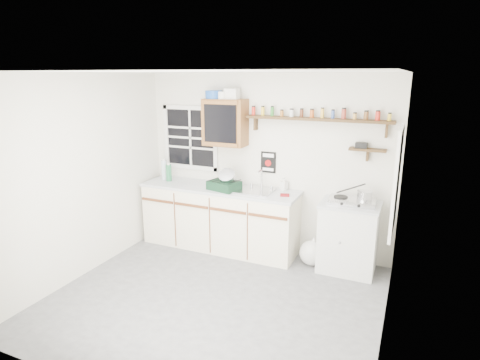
% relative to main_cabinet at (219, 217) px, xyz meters
% --- Properties ---
extents(room, '(3.64, 3.24, 2.54)m').
position_rel_main_cabinet_xyz_m(room, '(0.58, -1.30, 0.79)').
color(room, '#4D4D50').
rests_on(room, ground).
extents(main_cabinet, '(2.31, 0.63, 0.92)m').
position_rel_main_cabinet_xyz_m(main_cabinet, '(0.00, 0.00, 0.00)').
color(main_cabinet, beige).
rests_on(main_cabinet, floor).
extents(right_cabinet, '(0.73, 0.57, 0.91)m').
position_rel_main_cabinet_xyz_m(right_cabinet, '(1.83, 0.03, -0.01)').
color(right_cabinet, silver).
rests_on(right_cabinet, floor).
extents(sink, '(0.52, 0.44, 0.29)m').
position_rel_main_cabinet_xyz_m(sink, '(0.54, 0.01, 0.47)').
color(sink, '#B6B6BB').
rests_on(sink, main_cabinet).
extents(upper_cabinet, '(0.60, 0.32, 0.65)m').
position_rel_main_cabinet_xyz_m(upper_cabinet, '(0.03, 0.14, 1.36)').
color(upper_cabinet, brown).
rests_on(upper_cabinet, wall_back).
extents(upper_cabinet_clutter, '(0.49, 0.24, 0.14)m').
position_rel_main_cabinet_xyz_m(upper_cabinet_clutter, '(-0.03, 0.14, 1.75)').
color(upper_cabinet_clutter, '#18479F').
rests_on(upper_cabinet_clutter, upper_cabinet).
extents(spice_shelf, '(1.91, 0.18, 0.35)m').
position_rel_main_cabinet_xyz_m(spice_shelf, '(1.31, 0.21, 1.47)').
color(spice_shelf, '#311F0D').
rests_on(spice_shelf, wall_back).
extents(secondary_shelf, '(0.45, 0.16, 0.24)m').
position_rel_main_cabinet_xyz_m(secondary_shelf, '(1.94, 0.22, 1.12)').
color(secondary_shelf, '#311F0D').
rests_on(secondary_shelf, wall_back).
extents(warning_sign, '(0.22, 0.02, 0.30)m').
position_rel_main_cabinet_xyz_m(warning_sign, '(0.63, 0.29, 0.82)').
color(warning_sign, black).
rests_on(warning_sign, wall_back).
extents(window_back, '(0.93, 0.03, 0.98)m').
position_rel_main_cabinet_xyz_m(window_back, '(-0.62, 0.29, 1.09)').
color(window_back, black).
rests_on(window_back, wall_back).
extents(window_right, '(0.03, 0.78, 1.08)m').
position_rel_main_cabinet_xyz_m(window_right, '(2.37, -0.75, 0.99)').
color(window_right, black).
rests_on(window_right, wall_back).
extents(water_bottles, '(0.20, 0.13, 0.33)m').
position_rel_main_cabinet_xyz_m(water_bottles, '(-0.91, 0.03, 0.60)').
color(water_bottles, silver).
rests_on(water_bottles, main_cabinet).
extents(dish_rack, '(0.47, 0.39, 0.31)m').
position_rel_main_cabinet_xyz_m(dish_rack, '(0.14, -0.08, 0.56)').
color(dish_rack, black).
rests_on(dish_rack, main_cabinet).
extents(soap_bottle, '(0.11, 0.11, 0.18)m').
position_rel_main_cabinet_xyz_m(soap_bottle, '(0.90, 0.22, 0.55)').
color(soap_bottle, silver).
rests_on(soap_bottle, main_cabinet).
extents(rag, '(0.15, 0.13, 0.02)m').
position_rel_main_cabinet_xyz_m(rag, '(0.99, -0.03, 0.47)').
color(rag, maroon).
rests_on(rag, main_cabinet).
extents(hotplate, '(0.58, 0.32, 0.08)m').
position_rel_main_cabinet_xyz_m(hotplate, '(1.85, 0.01, 0.49)').
color(hotplate, '#B6B6BB').
rests_on(hotplate, right_cabinet).
extents(saucepan, '(0.45, 0.21, 0.19)m').
position_rel_main_cabinet_xyz_m(saucepan, '(1.99, 0.01, 0.58)').
color(saucepan, '#B6B6BB').
rests_on(saucepan, hotplate).
extents(trash_bag, '(0.37, 0.33, 0.42)m').
position_rel_main_cabinet_xyz_m(trash_bag, '(1.39, -0.04, -0.28)').
color(trash_bag, beige).
rests_on(trash_bag, floor).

